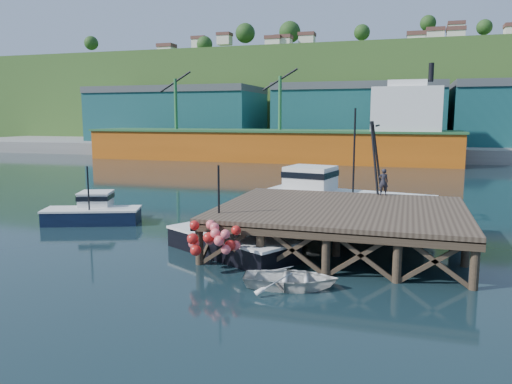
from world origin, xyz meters
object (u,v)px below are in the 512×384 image
at_px(dinghy, 291,278).
at_px(dockworker, 383,182).
at_px(boat_navy, 93,211).
at_px(boat_black, 235,237).
at_px(trawler, 341,199).

xyz_separation_m(dinghy, dockworker, (2.83, 10.97, 2.51)).
height_order(boat_navy, dinghy, boat_navy).
relative_size(boat_black, trawler, 0.67).
bearing_deg(dockworker, trawler, -52.61).
bearing_deg(trawler, dockworker, -27.36).
height_order(boat_black, dockworker, boat_black).
distance_m(boat_navy, trawler, 15.61).
bearing_deg(dockworker, boat_black, 32.51).
relative_size(trawler, dinghy, 3.05).
height_order(trawler, dinghy, trawler).
bearing_deg(dockworker, dinghy, 61.55).
height_order(boat_navy, dockworker, dockworker).
height_order(dinghy, dockworker, dockworker).
bearing_deg(boat_navy, dinghy, -49.51).
xyz_separation_m(boat_black, dinghy, (3.71, -4.08, -0.42)).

